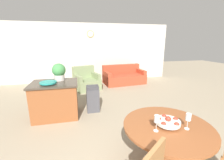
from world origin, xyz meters
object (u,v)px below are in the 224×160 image
object	(u,v)px
wine_glass_left	(157,119)
couch	(124,77)
dining_table	(166,135)
wine_glass_right	(188,118)
armchair	(86,82)
potted_plant	(59,71)
fruit_bowl	(168,122)
teal_bowl	(48,83)
kitchen_island	(56,99)
trash_bin	(93,99)

from	to	relation	value
wine_glass_left	couch	xyz separation A→B (m)	(1.07, 4.85, -0.61)
dining_table	wine_glass_right	size ratio (longest dim) A/B	5.54
couch	dining_table	bearing A→B (deg)	-106.00
armchair	wine_glass_right	bearing A→B (deg)	-94.77
potted_plant	dining_table	bearing A→B (deg)	-54.29
fruit_bowl	teal_bowl	bearing A→B (deg)	133.66
kitchen_island	armchair	xyz separation A→B (m)	(0.89, 2.14, -0.15)
kitchen_island	teal_bowl	bearing A→B (deg)	-131.07
potted_plant	trash_bin	world-z (taller)	potted_plant
kitchen_island	couch	world-z (taller)	kitchen_island
fruit_bowl	trash_bin	size ratio (longest dim) A/B	0.47
potted_plant	couch	xyz separation A→B (m)	(2.51, 2.44, -0.84)
couch	armchair	bearing A→B (deg)	-169.61
kitchen_island	armchair	size ratio (longest dim) A/B	0.99
wine_glass_left	trash_bin	size ratio (longest dim) A/B	0.31
couch	potted_plant	bearing A→B (deg)	-141.82
dining_table	trash_bin	bearing A→B (deg)	111.05
wine_glass_left	armchair	size ratio (longest dim) A/B	0.20
fruit_bowl	couch	world-z (taller)	fruit_bowl
fruit_bowl	couch	size ratio (longest dim) A/B	0.18
fruit_bowl	teal_bowl	xyz separation A→B (m)	(-1.89, 1.98, 0.15)
wine_glass_right	couch	xyz separation A→B (m)	(0.64, 4.90, -0.61)
dining_table	potted_plant	bearing A→B (deg)	125.71
couch	armchair	size ratio (longest dim) A/B	1.69
dining_table	wine_glass_left	bearing A→B (deg)	-158.99
kitchen_island	potted_plant	xyz separation A→B (m)	(0.11, 0.21, 0.67)
trash_bin	armchair	xyz separation A→B (m)	(-0.05, 2.07, -0.06)
armchair	wine_glass_left	bearing A→B (deg)	-100.08
fruit_bowl	wine_glass_left	xyz separation A→B (m)	(-0.23, -0.09, 0.11)
armchair	potted_plant	bearing A→B (deg)	-130.75
dining_table	kitchen_island	bearing A→B (deg)	130.16
teal_bowl	dining_table	bearing A→B (deg)	-46.35
fruit_bowl	wine_glass_left	distance (m)	0.27
fruit_bowl	armchair	bearing A→B (deg)	101.82
teal_bowl	couch	world-z (taller)	teal_bowl
wine_glass_left	fruit_bowl	bearing A→B (deg)	21.50
couch	trash_bin	bearing A→B (deg)	-129.10
teal_bowl	potted_plant	distance (m)	0.45
potted_plant	trash_bin	bearing A→B (deg)	-9.50
dining_table	kitchen_island	xyz separation A→B (m)	(-1.78, 2.11, -0.11)
potted_plant	armchair	world-z (taller)	potted_plant
dining_table	armchair	size ratio (longest dim) A/B	1.10
dining_table	teal_bowl	size ratio (longest dim) A/B	3.28
potted_plant	couch	size ratio (longest dim) A/B	0.23
couch	armchair	distance (m)	1.80
kitchen_island	dining_table	bearing A→B (deg)	-49.84
trash_bin	teal_bowl	bearing A→B (deg)	-169.10
kitchen_island	armchair	distance (m)	2.33
armchair	trash_bin	bearing A→B (deg)	-107.37
fruit_bowl	potted_plant	size ratio (longest dim) A/B	0.77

